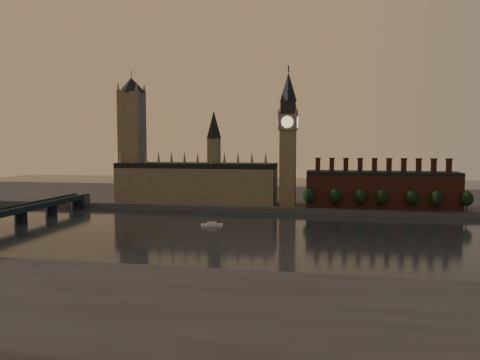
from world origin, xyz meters
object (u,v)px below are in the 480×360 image
Objects in this scene: victoria_tower at (132,135)px; westminster_bridge at (0,217)px; big_ben at (288,137)px; river_boat at (212,225)px.

westminster_bridge is (-35.00, -117.70, -51.65)m from victoria_tower.
big_ben is 106.17m from river_boat.
victoria_tower is 133.21m from westminster_bridge.
westminster_bridge is 129.01m from river_boat.
river_boat is at bearing 14.27° from westminster_bridge.
westminster_bridge is at bearing -106.56° from victoria_tower.
victoria_tower is 0.54× the size of westminster_bridge.
big_ben is 7.54× the size of river_boat.
big_ben is (130.00, -5.00, -2.26)m from victoria_tower.
big_ben is at bearing 49.60° from river_boat.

